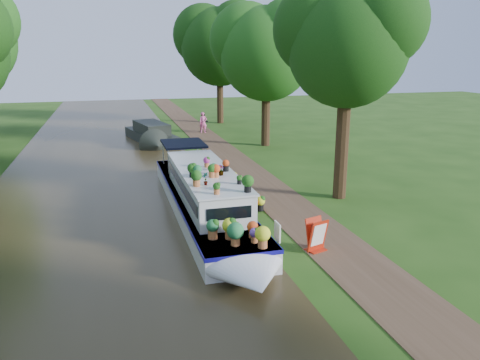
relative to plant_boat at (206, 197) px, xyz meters
name	(u,v)px	position (x,y,z in m)	size (l,w,h in m)	color
ground	(281,231)	(2.25, -1.94, -0.85)	(100.00, 100.00, 0.00)	#204310
canal_water	(103,249)	(-3.75, -1.94, -0.84)	(10.00, 100.00, 0.02)	#2E2514
towpath	(312,227)	(3.45, -1.94, -0.84)	(2.20, 100.00, 0.03)	#463120
plant_boat	(206,197)	(0.00, 0.00, 0.00)	(2.29, 13.52, 2.29)	silver
tree_near_overhang	(347,38)	(6.04, 1.13, 5.75)	(5.52, 5.28, 8.99)	black
tree_near_mid	(266,46)	(6.73, 13.14, 5.58)	(6.90, 6.60, 9.40)	black
tree_near_far	(219,40)	(6.23, 24.15, 6.20)	(7.59, 7.26, 10.30)	black
second_boat	(152,134)	(-0.50, 16.35, -0.29)	(3.35, 7.44, 1.37)	black
sandwich_board	(317,236)	(2.70, -3.89, -0.36)	(0.69, 0.69, 1.03)	#AF200C
pedestrian_pink	(203,122)	(3.71, 19.11, -0.03)	(0.58, 0.38, 1.59)	#CA5378
pedestrian_dark	(204,122)	(3.86, 19.58, -0.08)	(0.72, 0.56, 1.48)	black
verge_plant	(232,188)	(1.80, 3.06, -0.64)	(0.38, 0.33, 0.42)	#1F5F1C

